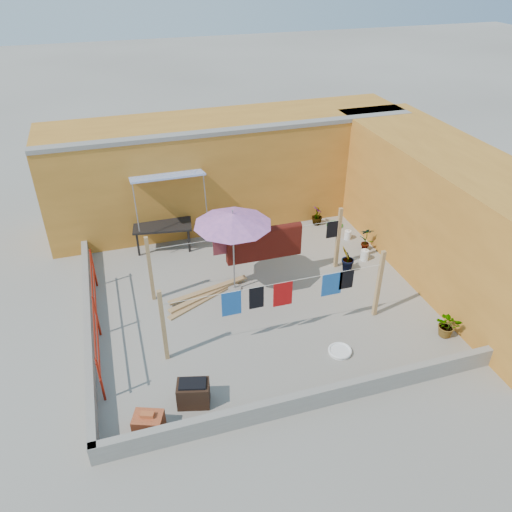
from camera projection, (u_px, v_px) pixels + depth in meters
name	position (u px, v px, depth m)	size (l,w,h in m)	color
ground	(258.00, 299.00, 12.56)	(80.00, 80.00, 0.00)	#9E998E
wall_back	(228.00, 168.00, 15.60)	(11.00, 3.27, 3.21)	#C77F2B
wall_right	(448.00, 214.00, 13.00)	(2.40, 9.00, 3.20)	#C77F2B
parapet_front	(314.00, 399.00, 9.56)	(8.30, 0.16, 0.44)	gray
parapet_left	(88.00, 324.00, 11.42)	(0.16, 7.30, 0.44)	gray
red_railing	(95.00, 310.00, 11.05)	(0.05, 4.20, 1.10)	#A62010
clothesline_rig	(265.00, 250.00, 12.51)	(5.09, 2.35, 1.80)	tan
patio_umbrella	(233.00, 220.00, 11.81)	(2.38, 2.38, 2.29)	gray
outdoor_table	(163.00, 227.00, 14.30)	(1.75, 1.06, 0.77)	black
brick_stack	(149.00, 423.00, 9.10)	(0.64, 0.56, 0.47)	#B04C28
lumber_pile	(207.00, 294.00, 12.62)	(2.25, 1.17, 0.14)	tan
brazier	(193.00, 393.00, 9.61)	(0.70, 0.56, 0.56)	#311C13
white_basin	(340.00, 351.00, 10.92)	(0.53, 0.53, 0.09)	white
water_jug_a	(365.00, 255.00, 14.03)	(0.23, 0.23, 0.36)	white
water_jug_b	(348.00, 235.00, 15.01)	(0.20, 0.20, 0.32)	white
green_hose	(335.00, 225.00, 15.77)	(0.53, 0.53, 0.08)	#1D7018
plant_back_a	(246.00, 241.00, 14.30)	(0.64, 0.56, 0.71)	#225A19
plant_back_b	(317.00, 215.00, 15.71)	(0.34, 0.34, 0.61)	#225A19
plant_right_a	(366.00, 238.00, 14.38)	(0.39, 0.27, 0.74)	#225A19
plant_right_b	(347.00, 259.00, 13.43)	(0.43, 0.34, 0.77)	#225A19
plant_right_c	(448.00, 325.00, 11.26)	(0.56, 0.48, 0.62)	#225A19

